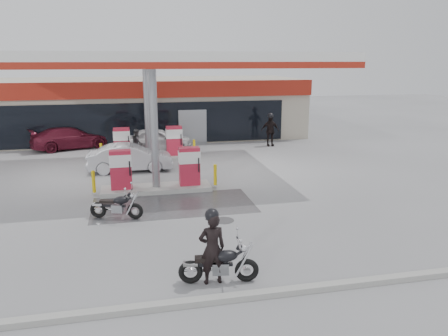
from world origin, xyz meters
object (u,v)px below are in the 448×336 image
at_px(biker_walking, 270,131).
at_px(pump_island_near, 156,174).
at_px(parked_car_left, 71,138).
at_px(sedan_white, 157,140).
at_px(main_motorcycle, 220,265).
at_px(pump_island_far, 149,147).
at_px(parked_motorcycle, 117,207).
at_px(biker_main, 212,248).
at_px(hatchback_silver, 130,158).
at_px(attendant, 137,143).

bearing_deg(biker_walking, pump_island_near, -129.97).
distance_m(pump_island_near, parked_car_left, 10.97).
xyz_separation_m(pump_island_near, sedan_white, (0.63, 8.20, -0.03)).
distance_m(main_motorcycle, biker_walking, 17.61).
bearing_deg(pump_island_far, parked_motorcycle, -99.63).
relative_size(pump_island_far, biker_main, 2.84).
distance_m(hatchback_silver, biker_walking, 9.82).
height_order(hatchback_silver, biker_walking, biker_walking).
xyz_separation_m(biker_main, sedan_white, (-0.19, 16.28, -0.22)).
bearing_deg(pump_island_near, biker_main, -84.24).
height_order(attendant, parked_car_left, attendant).
relative_size(parked_motorcycle, sedan_white, 0.45).
height_order(sedan_white, parked_car_left, sedan_white).
bearing_deg(hatchback_silver, sedan_white, -18.66).
distance_m(pump_island_far, parked_car_left, 6.02).
relative_size(pump_island_near, parked_motorcycle, 2.82).
bearing_deg(pump_island_near, hatchback_silver, 105.76).
relative_size(sedan_white, hatchback_silver, 0.99).
xyz_separation_m(main_motorcycle, biker_main, (-0.19, 0.02, 0.45)).
bearing_deg(parked_motorcycle, sedan_white, 96.78).
distance_m(biker_main, parked_motorcycle, 5.61).
height_order(main_motorcycle, hatchback_silver, hatchback_silver).
distance_m(main_motorcycle, parked_car_left, 18.92).
bearing_deg(main_motorcycle, pump_island_far, 102.58).
relative_size(main_motorcycle, biker_main, 1.10).
height_order(biker_main, hatchback_silver, biker_main).
relative_size(pump_island_near, pump_island_far, 1.00).
relative_size(main_motorcycle, attendant, 1.28).
distance_m(pump_island_far, main_motorcycle, 14.14).
distance_m(pump_island_near, sedan_white, 8.22).
height_order(parked_motorcycle, sedan_white, sedan_white).
height_order(main_motorcycle, attendant, attendant).
bearing_deg(parked_motorcycle, biker_walking, 68.36).
relative_size(pump_island_near, biker_walking, 2.63).
relative_size(pump_island_far, parked_car_left, 1.10).
bearing_deg(main_motorcycle, biker_main, -178.88).
height_order(main_motorcycle, parked_car_left, parked_car_left).
bearing_deg(pump_island_far, main_motorcycle, -85.91).
height_order(pump_island_far, sedan_white, pump_island_far).
relative_size(biker_main, parked_motorcycle, 0.99).
xyz_separation_m(parked_motorcycle, attendant, (0.94, 10.00, 0.35)).
height_order(parked_car_left, biker_walking, biker_walking).
bearing_deg(main_motorcycle, parked_car_left, 115.41).
xyz_separation_m(main_motorcycle, parked_motorcycle, (-2.54, 5.10, -0.02)).
xyz_separation_m(pump_island_far, parked_car_left, (-4.50, 4.00, -0.03)).
xyz_separation_m(sedan_white, hatchback_silver, (-1.65, -4.60, -0.01)).
height_order(pump_island_near, main_motorcycle, pump_island_near).
xyz_separation_m(pump_island_near, biker_main, (0.82, -8.08, 0.19)).
height_order(pump_island_far, main_motorcycle, pump_island_far).
distance_m(parked_motorcycle, hatchback_silver, 6.62).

